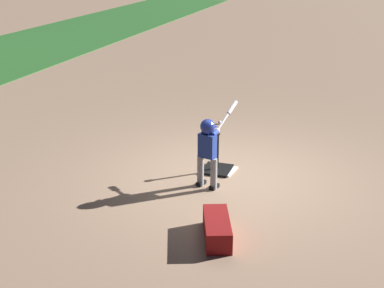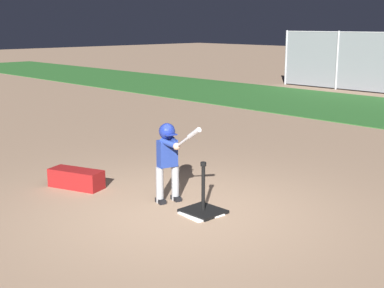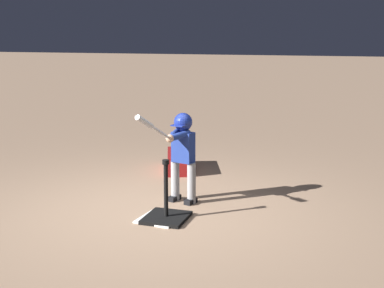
# 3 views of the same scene
# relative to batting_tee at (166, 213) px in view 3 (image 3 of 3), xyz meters

# --- Properties ---
(ground_plane) EXTENTS (90.00, 90.00, 0.00)m
(ground_plane) POSITION_rel_batting_tee_xyz_m (-0.20, -0.25, -0.08)
(ground_plane) COLOR #93755B
(home_plate) EXTENTS (0.49, 0.49, 0.02)m
(home_plate) POSITION_rel_batting_tee_xyz_m (0.03, -0.07, -0.07)
(home_plate) COLOR white
(home_plate) RESTS_ON ground_plane
(batting_tee) EXTENTS (0.51, 0.46, 0.69)m
(batting_tee) POSITION_rel_batting_tee_xyz_m (0.00, 0.00, 0.00)
(batting_tee) COLOR black
(batting_tee) RESTS_ON ground_plane
(batter_child) EXTENTS (0.98, 0.44, 1.20)m
(batter_child) POSITION_rel_batting_tee_xyz_m (-0.64, -0.03, 0.63)
(batter_child) COLOR gray
(batter_child) RESTS_ON ground_plane
(equipment_bag) EXTENTS (0.90, 0.59, 0.28)m
(equipment_bag) POSITION_rel_batting_tee_xyz_m (-2.12, -0.59, 0.06)
(equipment_bag) COLOR maroon
(equipment_bag) RESTS_ON ground_plane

